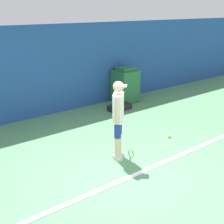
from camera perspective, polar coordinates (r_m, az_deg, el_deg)
ground_plane at (r=5.99m, az=2.88°, el=-11.33°), size 24.00×24.00×0.00m
back_wall at (r=8.83m, az=-14.90°, el=6.85°), size 24.00×0.10×2.56m
court_baseline at (r=5.92m, az=3.55°, el=-11.66°), size 21.60×0.10×0.01m
tennis_player at (r=6.27m, az=1.16°, el=-0.80°), size 0.74×0.74×1.63m
tennis_ball at (r=7.66m, az=10.46°, el=-4.38°), size 0.07×0.07×0.07m
covered_chair at (r=10.25m, az=2.43°, el=4.86°), size 0.71×0.69×1.15m
equipment_bag at (r=9.52m, az=1.41°, el=0.87°), size 0.73×0.33×0.17m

